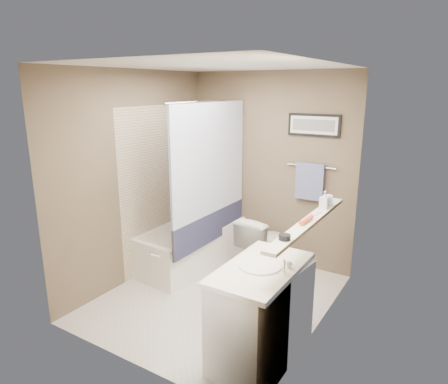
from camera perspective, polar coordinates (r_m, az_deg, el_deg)
The scene contains 32 objects.
ground at distance 4.46m, azimuth -1.05°, elevation -14.85°, with size 2.50×2.50×0.00m, color beige.
ceiling at distance 3.88m, azimuth -1.22°, elevation 17.33°, with size 2.20×2.50×0.04m, color silver.
wall_back at distance 5.06m, azimuth 6.46°, elevation 3.22°, with size 2.20×0.04×2.40m, color brown.
wall_front at distance 3.09m, azimuth -13.62°, elevation -4.70°, with size 2.20×0.04×2.40m, color brown.
wall_left at distance 4.67m, azimuth -12.36°, elevation 1.98°, with size 0.04×2.50×2.40m, color brown.
wall_right at distance 3.56m, azimuth 13.66°, elevation -2.10°, with size 0.04×2.50×2.40m, color brown.
tile_surround at distance 5.08m, azimuth -8.44°, elevation 0.89°, with size 0.02×1.55×2.00m, color beige.
curtain_rod at distance 4.52m, azimuth -2.03°, elevation 12.79°, with size 0.02×0.02×1.55m, color silver.
curtain_upper at distance 4.59m, azimuth -1.96°, elevation 4.65°, with size 0.03×1.45×1.28m, color white.
curtain_lower at distance 4.80m, azimuth -1.87°, elevation -5.03°, with size 0.03×1.45×0.36m, color #2A2D4F.
mirror at distance 3.32m, azimuth 13.44°, elevation 4.17°, with size 0.02×1.60×1.00m, color silver.
shelf at distance 3.47m, azimuth 12.06°, elevation -4.19°, with size 0.12×1.60×0.03m, color silver.
towel_bar at distance 4.82m, azimuth 12.34°, elevation 3.61°, with size 0.02×0.02×0.60m, color silver.
towel at distance 4.84m, azimuth 12.14°, elevation 1.48°, with size 0.34×0.05×0.44m, color #8C9ACC.
art_frame at distance 4.77m, azimuth 12.73°, elevation 9.30°, with size 0.62×0.03×0.26m, color black.
art_mat at distance 4.76m, azimuth 12.67°, elevation 9.29°, with size 0.56×0.00×0.20m, color white.
art_image at distance 4.75m, azimuth 12.66°, elevation 9.29°, with size 0.50×0.00×0.13m, color #595959.
door at distance 2.82m, azimuth -5.47°, elevation -10.70°, with size 0.80×0.02×2.00m, color silver.
door_handle at distance 3.05m, azimuth -9.89°, elevation -8.82°, with size 0.02×0.02×0.10m, color silver.
bathtub at distance 5.16m, azimuth -4.69°, elevation -7.54°, with size 0.70×1.50×0.50m, color white.
tub_rim at distance 5.07m, azimuth -4.75°, elevation -4.93°, with size 0.56×1.36×0.02m, color beige.
toilet at distance 4.91m, azimuth 5.60°, elevation -7.38°, with size 0.40×0.70×0.72m, color white.
vanity at distance 3.41m, azimuth 5.32°, elevation -17.30°, with size 0.50×0.90×0.80m, color white.
countertop at distance 3.21m, azimuth 5.33°, elevation -10.90°, with size 0.54×0.96×0.04m, color white.
sink_basin at distance 3.20m, azimuth 5.18°, elevation -10.41°, with size 0.34×0.34×0.01m, color white.
faucet_spout at distance 3.11m, azimuth 8.55°, elevation -10.47°, with size 0.02×0.02×0.10m, color silver.
faucet_knob at distance 3.20m, azimuth 9.26°, elevation -10.12°, with size 0.05×0.05×0.05m, color silver.
candle_bowl_near at distance 3.00m, azimuth 8.65°, elevation -6.40°, with size 0.09×0.09×0.04m, color black.
hair_brush_front at distance 3.40m, azimuth 11.70°, elevation -3.93°, with size 0.04×0.04×0.22m, color #CC4B1C.
pink_comb at distance 3.65m, azimuth 13.18°, elevation -2.99°, with size 0.03×0.16×0.01m, color #F897CA.
glass_jar at distance 3.91m, azimuth 14.67°, elevation -1.16°, with size 0.08×0.08×0.10m, color white.
soap_bottle at distance 3.80m, azimuth 14.18°, elevation -1.09°, with size 0.08×0.08×0.17m, color #999999.
Camera 1 is at (2.10, -3.26, 2.21)m, focal length 32.00 mm.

